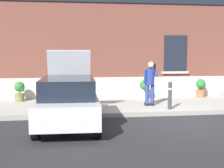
% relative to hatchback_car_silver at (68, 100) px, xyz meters
% --- Properties ---
extents(ground_plane, '(80.00, 80.00, 0.00)m').
position_rel_hatchback_car_silver_xyz_m(ground_plane, '(3.89, 0.16, -0.80)').
color(ground_plane, '#232326').
extents(sidewalk, '(24.00, 3.60, 0.15)m').
position_rel_hatchback_car_silver_xyz_m(sidewalk, '(3.89, 2.96, -0.72)').
color(sidewalk, '#99968E').
rests_on(sidewalk, ground).
extents(curb_edge, '(24.00, 0.12, 0.15)m').
position_rel_hatchback_car_silver_xyz_m(curb_edge, '(3.89, 1.10, -0.72)').
color(curb_edge, gray).
rests_on(curb_edge, ground).
extents(building_facade, '(24.00, 1.52, 7.50)m').
position_rel_hatchback_car_silver_xyz_m(building_facade, '(3.90, 5.44, 2.93)').
color(building_facade, brown).
rests_on(building_facade, ground).
extents(hatchback_car_silver, '(1.89, 4.11, 2.34)m').
position_rel_hatchback_car_silver_xyz_m(hatchback_car_silver, '(0.00, 0.00, 0.00)').
color(hatchback_car_silver, '#B7B7BF').
rests_on(hatchback_car_silver, ground).
extents(bollard_near_person, '(0.15, 0.15, 1.04)m').
position_rel_hatchback_car_silver_xyz_m(bollard_near_person, '(3.72, 1.51, -0.09)').
color(bollard_near_person, '#333338').
rests_on(bollard_near_person, sidewalk).
extents(bollard_far_left, '(0.15, 0.15, 1.04)m').
position_rel_hatchback_car_silver_xyz_m(bollard_far_left, '(0.43, 1.51, -0.09)').
color(bollard_far_left, '#333338').
rests_on(bollard_far_left, sidewalk).
extents(person_on_phone, '(0.51, 0.50, 1.74)m').
position_rel_hatchback_car_silver_xyz_m(person_on_phone, '(3.18, 2.32, 0.35)').
color(person_on_phone, navy).
rests_on(person_on_phone, sidewalk).
extents(planter_olive, '(0.44, 0.44, 0.86)m').
position_rel_hatchback_car_silver_xyz_m(planter_olive, '(-2.08, 4.15, -0.19)').
color(planter_olive, '#606B38').
rests_on(planter_olive, sidewalk).
extents(planter_charcoal, '(0.44, 0.44, 0.86)m').
position_rel_hatchback_car_silver_xyz_m(planter_charcoal, '(0.66, 4.35, -0.19)').
color(planter_charcoal, '#2D2D30').
rests_on(planter_charcoal, sidewalk).
extents(planter_cream, '(0.44, 0.44, 0.86)m').
position_rel_hatchback_car_silver_xyz_m(planter_cream, '(3.40, 4.06, -0.19)').
color(planter_cream, beige).
rests_on(planter_cream, sidewalk).
extents(planter_terracotta, '(0.44, 0.44, 0.86)m').
position_rel_hatchback_car_silver_xyz_m(planter_terracotta, '(6.14, 4.23, -0.19)').
color(planter_terracotta, '#B25B38').
rests_on(planter_terracotta, sidewalk).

